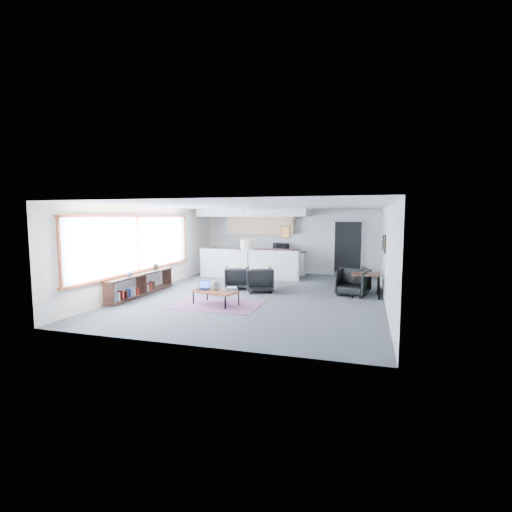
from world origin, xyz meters
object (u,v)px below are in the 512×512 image
(laptop, at_px, (204,287))
(floor_lamp, at_px, (248,246))
(armchair_left, at_px, (237,277))
(armchair_right, at_px, (259,278))
(dining_chair_near, at_px, (352,283))
(dining_table, at_px, (366,275))
(microwave, at_px, (281,246))
(book_stack, at_px, (232,289))
(dining_chair_far, at_px, (355,280))
(ceramic_pot, at_px, (215,285))
(coffee_table, at_px, (216,292))

(laptop, height_order, floor_lamp, floor_lamp)
(armchair_left, xyz_separation_m, armchair_right, (0.81, -0.26, 0.03))
(dining_chair_near, bearing_deg, armchair_right, -163.40)
(laptop, bearing_deg, dining_chair_near, 36.49)
(dining_table, bearing_deg, dining_chair_near, 174.37)
(armchair_left, xyz_separation_m, microwave, (0.65, 3.41, 0.74))
(book_stack, distance_m, dining_chair_far, 4.23)
(ceramic_pot, height_order, armchair_left, armchair_left)
(coffee_table, xyz_separation_m, laptop, (-0.35, 0.03, 0.09))
(dining_chair_near, bearing_deg, floor_lamp, -169.62)
(ceramic_pot, relative_size, floor_lamp, 0.18)
(laptop, height_order, armchair_right, armchair_right)
(coffee_table, bearing_deg, dining_chair_far, 60.34)
(floor_lamp, bearing_deg, laptop, -101.94)
(armchair_right, distance_m, dining_table, 3.15)
(armchair_right, height_order, floor_lamp, floor_lamp)
(coffee_table, bearing_deg, armchair_right, 91.59)
(ceramic_pot, height_order, floor_lamp, floor_lamp)
(coffee_table, height_order, microwave, microwave)
(ceramic_pot, bearing_deg, armchair_left, 95.41)
(book_stack, relative_size, dining_table, 0.46)
(armchair_left, distance_m, floor_lamp, 1.04)
(laptop, bearing_deg, dining_chair_far, 44.65)
(armchair_right, xyz_separation_m, dining_chair_near, (2.75, 0.24, -0.05))
(laptop, bearing_deg, ceramic_pot, -4.49)
(ceramic_pot, distance_m, dining_chair_near, 4.04)
(ceramic_pot, bearing_deg, armchair_right, 73.81)
(ceramic_pot, height_order, book_stack, ceramic_pot)
(coffee_table, relative_size, dining_table, 1.62)
(ceramic_pot, relative_size, dining_table, 0.34)
(laptop, distance_m, armchair_right, 2.19)
(coffee_table, distance_m, dining_table, 4.34)
(armchair_right, xyz_separation_m, floor_lamp, (-0.46, 0.31, 0.96))
(coffee_table, height_order, dining_table, dining_table)
(armchair_right, bearing_deg, dining_chair_far, 178.73)
(laptop, xyz_separation_m, armchair_right, (0.95, 1.97, -0.04))
(ceramic_pot, distance_m, floor_lamp, 2.49)
(floor_lamp, relative_size, dining_table, 1.93)
(floor_lamp, bearing_deg, armchair_left, -172.86)
(armchair_left, bearing_deg, microwave, -116.80)
(coffee_table, relative_size, dining_chair_far, 1.96)
(ceramic_pot, xyz_separation_m, dining_chair_far, (3.40, 3.11, -0.19))
(dining_table, xyz_separation_m, dining_chair_far, (-0.33, 0.87, -0.28))
(dining_table, height_order, dining_chair_far, dining_table)
(armchair_left, height_order, microwave, microwave)
(dining_chair_far, relative_size, microwave, 1.17)
(coffee_table, distance_m, ceramic_pot, 0.17)
(ceramic_pot, xyz_separation_m, armchair_left, (-0.22, 2.30, -0.14))
(dining_chair_far, height_order, microwave, microwave)
(armchair_left, bearing_deg, book_stack, 89.95)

